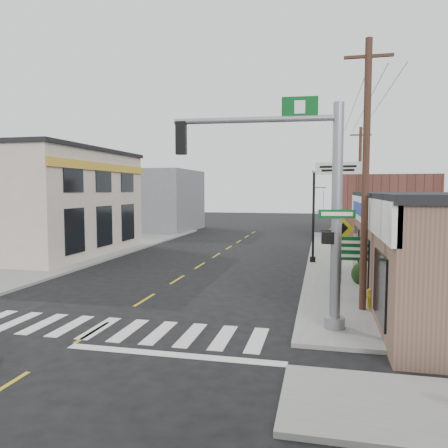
% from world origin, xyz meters
% --- Properties ---
extents(ground, '(140.00, 140.00, 0.00)m').
position_xyz_m(ground, '(0.00, 0.00, 0.00)').
color(ground, black).
rests_on(ground, ground).
extents(sidewalk_right, '(6.00, 38.00, 0.13)m').
position_xyz_m(sidewalk_right, '(9.00, 13.00, 0.07)').
color(sidewalk_right, gray).
rests_on(sidewalk_right, ground).
extents(sidewalk_left, '(6.00, 38.00, 0.13)m').
position_xyz_m(sidewalk_left, '(-9.00, 13.00, 0.07)').
color(sidewalk_left, gray).
rests_on(sidewalk_left, ground).
extents(center_line, '(0.12, 56.00, 0.01)m').
position_xyz_m(center_line, '(0.00, 8.00, 0.01)').
color(center_line, gold).
rests_on(center_line, ground).
extents(crosswalk, '(11.00, 2.20, 0.01)m').
position_xyz_m(crosswalk, '(0.00, 0.40, 0.01)').
color(crosswalk, silver).
rests_on(crosswalk, ground).
extents(left_building, '(12.00, 12.00, 6.80)m').
position_xyz_m(left_building, '(-13.00, 14.00, 3.40)').
color(left_building, beige).
rests_on(left_building, ground).
extents(bldg_distant_right, '(8.00, 10.00, 5.60)m').
position_xyz_m(bldg_distant_right, '(12.00, 30.00, 2.80)').
color(bldg_distant_right, brown).
rests_on(bldg_distant_right, ground).
extents(bldg_distant_left, '(9.00, 10.00, 6.40)m').
position_xyz_m(bldg_distant_left, '(-11.00, 32.00, 3.20)').
color(bldg_distant_left, slate).
rests_on(bldg_distant_left, ground).
extents(traffic_signal_pole, '(5.50, 0.40, 6.97)m').
position_xyz_m(traffic_signal_pole, '(6.37, 1.63, 4.27)').
color(traffic_signal_pole, gray).
rests_on(traffic_signal_pole, sidewalk_right).
extents(guide_sign, '(1.47, 0.13, 2.58)m').
position_xyz_m(guide_sign, '(7.88, 5.68, 1.81)').
color(guide_sign, '#472D21').
rests_on(guide_sign, sidewalk_right).
extents(fire_hydrant, '(0.22, 0.22, 0.71)m').
position_xyz_m(fire_hydrant, '(8.50, 4.23, 0.52)').
color(fire_hydrant, gold).
rests_on(fire_hydrant, sidewalk_right).
extents(ped_crossing_sign, '(1.18, 0.08, 3.03)m').
position_xyz_m(ped_crossing_sign, '(7.65, 8.27, 2.18)').
color(ped_crossing_sign, gray).
rests_on(ped_crossing_sign, sidewalk_right).
extents(lamp_post, '(0.71, 0.56, 5.44)m').
position_xyz_m(lamp_post, '(6.36, 13.93, 3.29)').
color(lamp_post, black).
rests_on(lamp_post, sidewalk_right).
extents(dance_center_sign, '(2.96, 0.19, 6.29)m').
position_xyz_m(dance_center_sign, '(7.75, 18.05, 4.91)').
color(dance_center_sign, gray).
rests_on(dance_center_sign, sidewalk_right).
extents(bare_tree, '(2.23, 2.23, 4.46)m').
position_xyz_m(bare_tree, '(9.73, 6.20, 3.64)').
color(bare_tree, black).
rests_on(bare_tree, sidewalk_right).
extents(shrub_back, '(1.11, 1.11, 0.84)m').
position_xyz_m(shrub_back, '(8.67, 8.53, 0.55)').
color(shrub_back, black).
rests_on(shrub_back, sidewalk_right).
extents(utility_pole_near, '(1.62, 0.24, 9.31)m').
position_xyz_m(utility_pole_near, '(8.22, 4.01, 4.91)').
color(utility_pole_near, '#3E301D').
rests_on(utility_pole_near, sidewalk_right).
extents(utility_pole_far, '(1.54, 0.23, 8.86)m').
position_xyz_m(utility_pole_far, '(9.50, 22.47, 4.67)').
color(utility_pole_far, '#423121').
rests_on(utility_pole_far, sidewalk_right).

